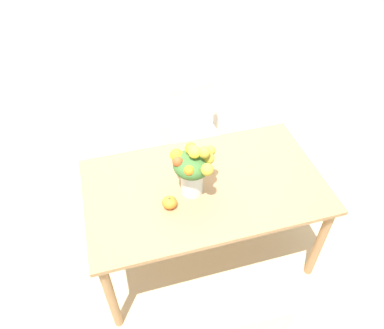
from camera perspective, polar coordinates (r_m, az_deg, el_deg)
name	(u,v)px	position (r m, az deg, el deg)	size (l,w,h in m)	color
ground_plane	(202,250)	(3.05, 1.60, -12.91)	(12.00, 12.00, 0.00)	tan
wall_back	(162,25)	(3.01, -4.59, 20.36)	(8.00, 0.06, 2.70)	white
dining_table	(204,194)	(2.51, 1.90, -4.52)	(1.55, 0.91, 0.77)	#9E754C
flower_vase	(193,168)	(2.25, 0.10, -0.58)	(0.27, 0.27, 0.39)	silver
pumpkin	(170,202)	(2.30, -3.44, -5.79)	(0.09, 0.09, 0.08)	orange
dining_chair_near_window	(198,137)	(3.24, 0.85, 4.20)	(0.47, 0.47, 0.91)	silver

